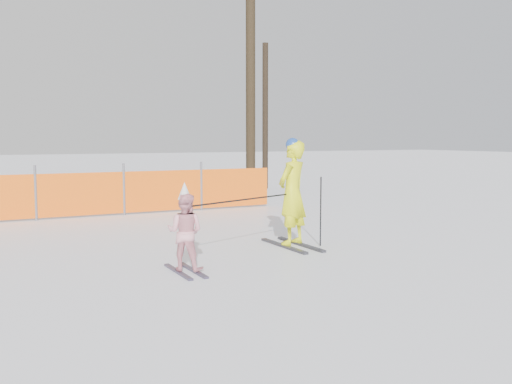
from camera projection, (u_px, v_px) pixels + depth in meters
ground at (271, 260)px, 8.73m from camera, size 120.00×120.00×0.00m
adult at (292, 193)px, 9.72m from camera, size 0.77×1.45×1.86m
child at (185, 231)px, 7.87m from camera, size 0.66×1.01×1.26m
ski_poles at (273, 204)px, 9.13m from camera, size 2.64×0.88×1.20m
tree_trunks at (254, 96)px, 19.55m from camera, size 1.45×1.43×7.00m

